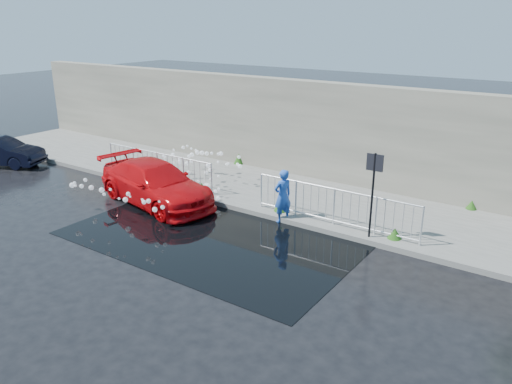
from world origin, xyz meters
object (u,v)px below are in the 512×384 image
red_car (156,183)px  dark_car (1,152)px  sign_post (373,182)px  person (283,196)px

red_car → dark_car: red_car is taller
sign_post → dark_car: (-15.41, -1.53, -1.15)m
sign_post → person: bearing=-177.9°
sign_post → dark_car: sign_post is taller
sign_post → red_car: size_ratio=0.54×
dark_car → sign_post: bearing=-107.7°
sign_post → person: size_ratio=1.54×
dark_car → red_car: bearing=-110.4°
red_car → dark_car: (-8.47, -0.43, -0.10)m
red_car → person: bearing=-65.9°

